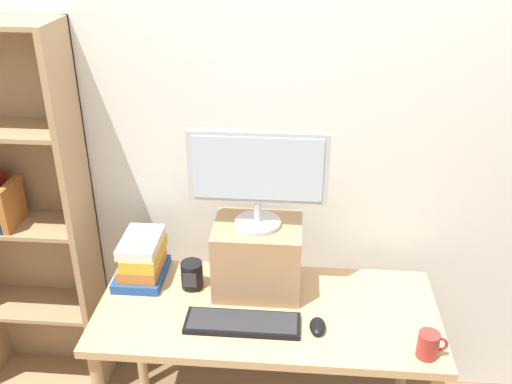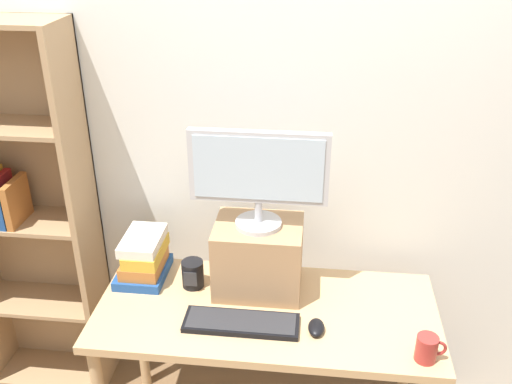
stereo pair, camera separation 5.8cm
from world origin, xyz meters
The scene contains 10 objects.
back_wall centered at (0.00, 0.47, 1.30)m, with size 7.00×0.08×2.60m.
desk centered at (0.00, 0.00, 0.67)m, with size 1.41×0.63×0.76m.
bookshelf_unit centered at (-1.17, 0.32, 0.95)m, with size 0.62×0.28×1.85m.
riser_box centered at (-0.05, 0.15, 0.91)m, with size 0.37×0.29×0.31m.
computer_monitor centered at (-0.05, 0.15, 1.30)m, with size 0.56×0.19×0.41m.
keyboard centered at (-0.09, -0.12, 0.77)m, with size 0.46×0.15×0.02m.
computer_mouse centered at (0.21, -0.12, 0.78)m, with size 0.06×0.10×0.04m.
book_stack centered at (-0.56, 0.17, 0.85)m, with size 0.21×0.28×0.20m.
coffee_mug centered at (0.61, -0.23, 0.81)m, with size 0.11×0.08×0.10m.
desk_speaker centered at (-0.33, 0.12, 0.82)m, with size 0.09×0.10×0.12m.
Camera 2 is at (0.17, -1.88, 2.25)m, focal length 40.00 mm.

